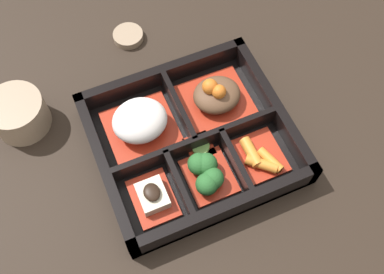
# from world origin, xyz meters

# --- Properties ---
(ground_plane) EXTENTS (3.00, 3.00, 0.00)m
(ground_plane) POSITION_xyz_m (0.00, 0.00, 0.00)
(ground_plane) COLOR black
(bento_base) EXTENTS (0.27, 0.25, 0.01)m
(bento_base) POSITION_xyz_m (0.00, 0.00, 0.01)
(bento_base) COLOR black
(bento_base) RESTS_ON ground_plane
(bento_rim) EXTENTS (0.27, 0.25, 0.04)m
(bento_rim) POSITION_xyz_m (-0.00, -0.00, 0.02)
(bento_rim) COLOR black
(bento_rim) RESTS_ON ground_plane
(bowl_rice) EXTENTS (0.10, 0.10, 0.05)m
(bowl_rice) POSITION_xyz_m (-0.06, 0.05, 0.03)
(bowl_rice) COLOR #B22D19
(bowl_rice) RESTS_ON bento_base
(bowl_stew) EXTENTS (0.10, 0.10, 0.05)m
(bowl_stew) POSITION_xyz_m (0.06, 0.05, 0.03)
(bowl_stew) COLOR #B22D19
(bowl_stew) RESTS_ON bento_base
(bowl_tofu) EXTENTS (0.06, 0.07, 0.03)m
(bowl_tofu) POSITION_xyz_m (-0.08, -0.06, 0.02)
(bowl_tofu) COLOR #B22D19
(bowl_tofu) RESTS_ON bento_base
(bowl_greens) EXTENTS (0.06, 0.07, 0.04)m
(bowl_greens) POSITION_xyz_m (-0.01, -0.06, 0.03)
(bowl_greens) COLOR #B22D19
(bowl_greens) RESTS_ON bento_base
(bowl_carrots) EXTENTS (0.06, 0.07, 0.02)m
(bowl_carrots) POSITION_xyz_m (0.08, -0.06, 0.02)
(bowl_carrots) COLOR #B22D19
(bowl_carrots) RESTS_ON bento_base
(bowl_pickles) EXTENTS (0.04, 0.04, 0.01)m
(bowl_pickles) POSITION_xyz_m (0.01, -0.01, 0.01)
(bowl_pickles) COLOR #B22D19
(bowl_pickles) RESTS_ON bento_base
(tea_cup) EXTENTS (0.08, 0.08, 0.05)m
(tea_cup) POSITION_xyz_m (-0.22, 0.13, 0.03)
(tea_cup) COLOR gray
(tea_cup) RESTS_ON ground_plane
(sauce_dish) EXTENTS (0.05, 0.05, 0.01)m
(sauce_dish) POSITION_xyz_m (-0.02, 0.22, 0.01)
(sauce_dish) COLOR gray
(sauce_dish) RESTS_ON ground_plane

